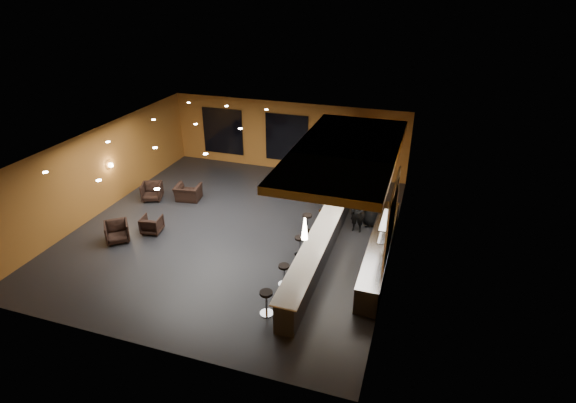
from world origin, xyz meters
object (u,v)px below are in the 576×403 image
(bar_stool_3, at_px, (307,221))
(bar_stool_4, at_px, (323,202))
(bar_stool_1, at_px, (284,272))
(pendant_2, at_px, (341,167))
(armchair_b, at_px, (152,224))
(prep_counter, at_px, (379,251))
(armchair_c, at_px, (152,192))
(bar_stool_0, at_px, (266,300))
(bar_stool_2, at_px, (300,244))
(armchair_a, at_px, (117,232))
(pendant_1, at_px, (325,193))
(staff_c, at_px, (373,205))
(staff_b, at_px, (363,198))
(staff_a, at_px, (358,214))
(armchair_d, at_px, (188,193))
(column, at_px, (348,166))
(pendant_0, at_px, (305,229))
(bar_counter, at_px, (320,247))

(bar_stool_3, height_order, bar_stool_4, bar_stool_3)
(bar_stool_1, height_order, bar_stool_4, bar_stool_1)
(bar_stool_3, xyz_separation_m, bar_stool_4, (0.18, 1.86, -0.03))
(pendant_2, relative_size, armchair_b, 0.94)
(prep_counter, distance_m, armchair_c, 10.41)
(bar_stool_0, height_order, bar_stool_1, bar_stool_0)
(armchair_b, xyz_separation_m, bar_stool_0, (5.88, -3.07, 0.17))
(bar_stool_2, bearing_deg, armchair_a, -170.14)
(bar_stool_3, relative_size, bar_stool_4, 1.07)
(pendant_1, relative_size, bar_stool_2, 0.94)
(prep_counter, xyz_separation_m, staff_c, (-0.62, 2.47, 0.50))
(armchair_c, bearing_deg, staff_c, -17.91)
(staff_b, height_order, armchair_b, staff_b)
(staff_a, relative_size, staff_b, 0.87)
(staff_b, distance_m, armchair_a, 9.66)
(pendant_1, xyz_separation_m, armchair_d, (-6.72, 2.26, -2.00))
(armchair_a, relative_size, armchair_c, 0.99)
(column, bearing_deg, bar_stool_0, -95.59)
(pendant_1, bearing_deg, armchair_d, 161.40)
(bar_stool_0, bearing_deg, staff_a, 73.41)
(armchair_b, bearing_deg, armchair_c, -66.87)
(pendant_2, bearing_deg, column, 90.00)
(prep_counter, xyz_separation_m, armchair_a, (-9.52, -1.64, -0.04))
(pendant_2, bearing_deg, pendant_1, -90.00)
(staff_c, distance_m, bar_stool_3, 2.69)
(bar_stool_1, bearing_deg, armchair_d, 142.92)
(pendant_1, height_order, bar_stool_4, pendant_1)
(armchair_b, bearing_deg, bar_stool_0, 142.68)
(prep_counter, distance_m, bar_stool_4, 4.09)
(pendant_0, distance_m, armchair_b, 7.18)
(pendant_0, bearing_deg, staff_a, 78.25)
(prep_counter, bearing_deg, pendant_2, 128.66)
(armchair_c, bearing_deg, armchair_b, -79.08)
(pendant_0, bearing_deg, prep_counter, 51.34)
(pendant_1, distance_m, armchair_c, 8.67)
(pendant_0, bearing_deg, pendant_1, 90.00)
(bar_counter, xyz_separation_m, bar_stool_4, (-0.75, 3.53, -0.04))
(armchair_d, relative_size, bar_stool_2, 1.44)
(staff_b, xyz_separation_m, armchair_a, (-8.43, -4.70, -0.49))
(bar_stool_3, bearing_deg, bar_stool_1, -86.62)
(staff_a, distance_m, armchair_d, 7.65)
(prep_counter, distance_m, armchair_b, 8.68)
(staff_c, xyz_separation_m, bar_stool_2, (-2.12, -2.94, -0.45))
(bar_stool_2, height_order, bar_stool_3, bar_stool_3)
(pendant_0, bearing_deg, bar_counter, 90.00)
(pendant_2, bearing_deg, bar_stool_0, -97.00)
(column, height_order, bar_stool_1, column)
(bar_counter, distance_m, column, 4.77)
(pendant_2, distance_m, bar_stool_4, 2.10)
(pendant_0, relative_size, bar_stool_3, 0.91)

